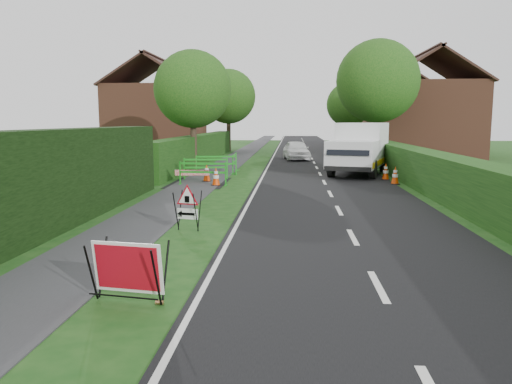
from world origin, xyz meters
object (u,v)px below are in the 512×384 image
object	(u,v)px
red_rect_sign	(128,269)
triangle_sign	(186,204)
hatchback_car	(296,150)
works_van	(360,147)

from	to	relation	value
red_rect_sign	triangle_sign	bearing A→B (deg)	101.36
triangle_sign	hatchback_car	size ratio (longest dim) A/B	0.25
red_rect_sign	triangle_sign	size ratio (longest dim) A/B	1.20
red_rect_sign	works_van	size ratio (longest dim) A/B	0.19
red_rect_sign	hatchback_car	world-z (taller)	hatchback_car
red_rect_sign	hatchback_car	size ratio (longest dim) A/B	0.29
red_rect_sign	triangle_sign	distance (m)	4.92
works_van	triangle_sign	bearing A→B (deg)	-96.08
works_van	hatchback_car	bearing A→B (deg)	126.45
hatchback_car	red_rect_sign	bearing A→B (deg)	-102.75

